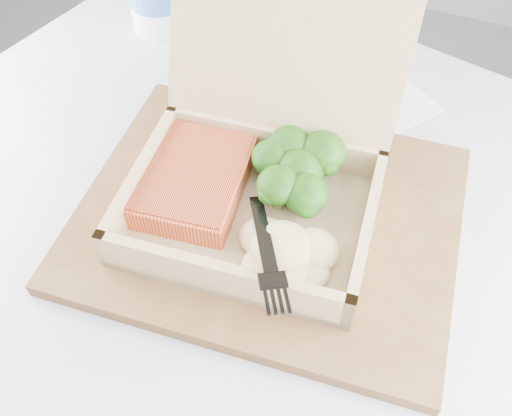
% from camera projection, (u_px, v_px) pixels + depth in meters
% --- Properties ---
extents(cafe_table, '(0.98, 0.98, 0.73)m').
position_uv_depth(cafe_table, '(219.00, 309.00, 0.74)').
color(cafe_table, black).
rests_on(cafe_table, floor).
extents(serving_tray, '(0.40, 0.33, 0.02)m').
position_uv_depth(serving_tray, '(268.00, 217.00, 0.58)').
color(serving_tray, brown).
rests_on(serving_tray, cafe_table).
extents(takeout_container, '(0.26, 0.27, 0.21)m').
position_uv_depth(takeout_container, '(263.00, 155.00, 0.56)').
color(takeout_container, tan).
rests_on(takeout_container, serving_tray).
extents(salmon_fillet, '(0.12, 0.14, 0.03)m').
position_uv_depth(salmon_fillet, '(193.00, 180.00, 0.57)').
color(salmon_fillet, orange).
rests_on(salmon_fillet, takeout_container).
extents(broccoli_pile, '(0.11, 0.11, 0.04)m').
position_uv_depth(broccoli_pile, '(299.00, 174.00, 0.57)').
color(broccoli_pile, '#2B6917').
rests_on(broccoli_pile, takeout_container).
extents(mashed_potatoes, '(0.10, 0.08, 0.03)m').
position_uv_depth(mashed_potatoes, '(282.00, 248.00, 0.52)').
color(mashed_potatoes, '#C9BC82').
rests_on(mashed_potatoes, takeout_container).
extents(plastic_fork, '(0.09, 0.15, 0.04)m').
position_uv_depth(plastic_fork, '(260.00, 213.00, 0.53)').
color(plastic_fork, black).
rests_on(plastic_fork, mashed_potatoes).
extents(receipt, '(0.13, 0.14, 0.00)m').
position_uv_depth(receipt, '(388.00, 113.00, 0.69)').
color(receipt, silver).
rests_on(receipt, cafe_table).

